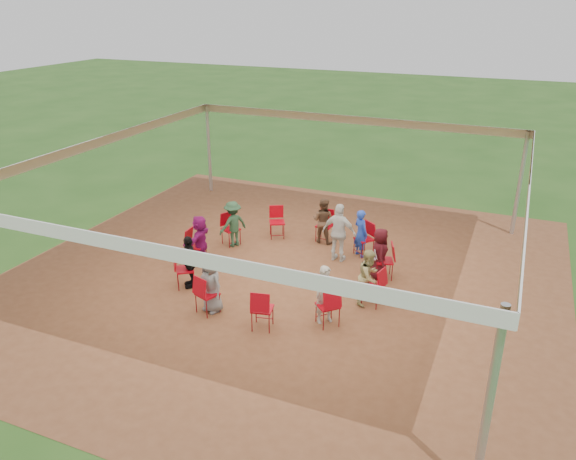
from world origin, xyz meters
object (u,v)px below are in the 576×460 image
at_px(chair_2, 325,226).
at_px(chair_7, 207,294).
at_px(standing_person, 339,233).
at_px(person_seated_2, 323,221).
at_px(person_seated_4, 200,239).
at_px(chair_3, 277,222).
at_px(person_seated_3, 233,224).
at_px(chair_10, 374,286).
at_px(chair_0, 384,261).
at_px(chair_1, 364,239).
at_px(chair_9, 328,306).
at_px(cable_coil, 282,280).
at_px(person_seated_1, 361,233).
at_px(person_seated_7, 326,295).
at_px(chair_5, 196,246).
at_px(chair_6, 185,270).
at_px(chair_4, 231,229).
at_px(person_seated_8, 369,277).
at_px(laptop, 373,255).
at_px(person_seated_0, 380,253).
at_px(person_seated_6, 211,284).

height_order(chair_2, chair_7, same).
bearing_deg(standing_person, person_seated_2, -47.14).
height_order(chair_2, person_seated_4, person_seated_4).
relative_size(chair_3, person_seated_3, 0.70).
bearing_deg(chair_10, chair_0, 16.36).
relative_size(chair_1, chair_10, 1.00).
bearing_deg(chair_3, standing_person, 131.00).
relative_size(chair_0, person_seated_4, 0.70).
height_order(chair_0, chair_3, same).
xyz_separation_m(chair_0, chair_9, (-0.55, -2.54, 0.00)).
distance_m(person_seated_3, cable_coil, 2.54).
distance_m(person_seated_1, person_seated_7, 3.45).
relative_size(chair_5, person_seated_7, 0.70).
bearing_deg(chair_5, chair_6, 16.36).
relative_size(chair_4, person_seated_2, 0.70).
relative_size(chair_3, person_seated_8, 0.70).
relative_size(chair_3, laptop, 2.15).
relative_size(person_seated_0, person_seated_7, 1.00).
bearing_deg(chair_7, chair_2, 98.18).
xyz_separation_m(chair_4, chair_6, (0.19, -2.59, 0.00)).
relative_size(person_seated_1, standing_person, 0.83).
height_order(chair_5, person_seated_8, person_seated_8).
distance_m(standing_person, cable_coil, 1.99).
height_order(chair_4, person_seated_2, person_seated_2).
xyz_separation_m(person_seated_6, laptop, (2.79, 2.88, -0.03)).
xyz_separation_m(chair_0, person_seated_3, (-4.26, 0.25, 0.20)).
height_order(chair_7, person_seated_7, person_seated_7).
distance_m(chair_2, person_seated_4, 3.55).
relative_size(chair_2, chair_10, 1.00).
height_order(chair_7, person_seated_3, person_seated_3).
xyz_separation_m(chair_3, person_seated_1, (2.52, -0.28, 0.20)).
xyz_separation_m(chair_4, person_seated_4, (-0.17, -1.32, 0.20)).
bearing_deg(chair_1, laptop, 151.85).
distance_m(chair_7, person_seated_8, 3.55).
distance_m(person_seated_2, cable_coil, 2.63).
xyz_separation_m(chair_7, person_seated_6, (0.04, 0.11, 0.20)).
bearing_deg(person_seated_6, cable_coil, 86.34).
bearing_deg(chair_10, chair_6, 114.55).
height_order(person_seated_0, person_seated_8, same).
relative_size(chair_6, person_seated_0, 0.70).
xyz_separation_m(chair_7, person_seated_0, (2.98, 3.05, 0.20)).
height_order(chair_10, person_seated_7, person_seated_7).
distance_m(cable_coil, laptop, 2.28).
relative_size(person_seated_1, person_seated_4, 1.00).
height_order(chair_6, person_seated_7, person_seated_7).
height_order(person_seated_6, standing_person, standing_person).
height_order(person_seated_1, standing_person, standing_person).
relative_size(chair_10, person_seated_2, 0.70).
bearing_deg(person_seated_0, chair_4, 64.78).
xyz_separation_m(chair_0, person_seated_0, (-0.11, -0.04, 0.20)).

